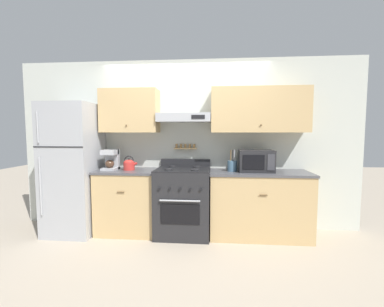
# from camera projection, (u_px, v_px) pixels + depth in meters

# --- Properties ---
(ground_plane) EXTENTS (16.00, 16.00, 0.00)m
(ground_plane) POSITION_uv_depth(u_px,v_px,m) (181.00, 242.00, 3.42)
(ground_plane) COLOR #B2A38E
(wall_back) EXTENTS (5.20, 0.46, 2.55)m
(wall_back) POSITION_uv_depth(u_px,v_px,m) (192.00, 134.00, 3.88)
(wall_back) COLOR silver
(wall_back) RESTS_ON ground_plane
(counter_left) EXTENTS (0.86, 0.63, 0.92)m
(counter_left) POSITION_uv_depth(u_px,v_px,m) (129.00, 201.00, 3.77)
(counter_left) COLOR tan
(counter_left) RESTS_ON ground_plane
(counter_right) EXTENTS (1.38, 0.63, 0.92)m
(counter_right) POSITION_uv_depth(u_px,v_px,m) (259.00, 204.00, 3.61)
(counter_right) COLOR tan
(counter_right) RESTS_ON ground_plane
(stove_range) EXTENTS (0.75, 0.69, 1.05)m
(stove_range) POSITION_uv_depth(u_px,v_px,m) (183.00, 201.00, 3.66)
(stove_range) COLOR #232326
(stove_range) RESTS_ON ground_plane
(refrigerator) EXTENTS (0.69, 0.74, 1.87)m
(refrigerator) POSITION_uv_depth(u_px,v_px,m) (74.00, 169.00, 3.73)
(refrigerator) COLOR #ADAFB5
(refrigerator) RESTS_ON ground_plane
(tea_kettle) EXTENTS (0.21, 0.16, 0.21)m
(tea_kettle) POSITION_uv_depth(u_px,v_px,m) (129.00, 164.00, 3.71)
(tea_kettle) COLOR red
(tea_kettle) RESTS_ON counter_left
(coffee_maker) EXTENTS (0.20, 0.26, 0.29)m
(coffee_maker) POSITION_uv_depth(u_px,v_px,m) (111.00, 159.00, 3.76)
(coffee_maker) COLOR #ADAFB5
(coffee_maker) RESTS_ON counter_left
(microwave) EXTENTS (0.47, 0.36, 0.30)m
(microwave) POSITION_uv_depth(u_px,v_px,m) (256.00, 161.00, 3.57)
(microwave) COLOR #232326
(microwave) RESTS_ON counter_right
(utensil_crock) EXTENTS (0.13, 0.13, 0.30)m
(utensil_crock) POSITION_uv_depth(u_px,v_px,m) (232.00, 166.00, 3.59)
(utensil_crock) COLOR slate
(utensil_crock) RESTS_ON counter_right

